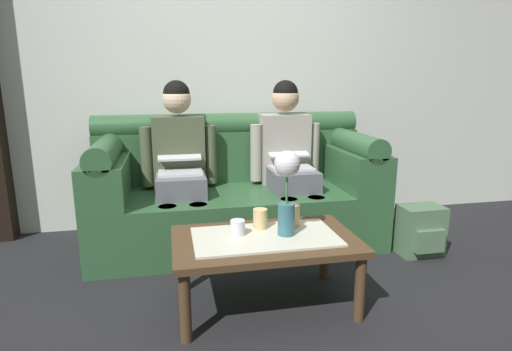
# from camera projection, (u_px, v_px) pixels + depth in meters

# --- Properties ---
(ground_plane) EXTENTS (14.00, 14.00, 0.00)m
(ground_plane) POSITION_uv_depth(u_px,v_px,m) (272.00, 321.00, 2.17)
(ground_plane) COLOR black
(back_wall_patterned) EXTENTS (6.00, 0.12, 2.90)m
(back_wall_patterned) POSITION_uv_depth(u_px,v_px,m) (224.00, 52.00, 3.46)
(back_wall_patterned) COLOR silver
(back_wall_patterned) RESTS_ON ground_plane
(couch) EXTENTS (2.10, 0.88, 0.96)m
(couch) POSITION_uv_depth(u_px,v_px,m) (235.00, 193.00, 3.20)
(couch) COLOR #2D5633
(couch) RESTS_ON ground_plane
(person_left) EXTENTS (0.56, 0.67, 1.22)m
(person_left) POSITION_uv_depth(u_px,v_px,m) (180.00, 159.00, 3.05)
(person_left) COLOR #595B66
(person_left) RESTS_ON ground_plane
(person_right) EXTENTS (0.56, 0.67, 1.22)m
(person_right) POSITION_uv_depth(u_px,v_px,m) (288.00, 155.00, 3.21)
(person_right) COLOR #595B66
(person_right) RESTS_ON ground_plane
(coffee_table) EXTENTS (0.99, 0.60, 0.41)m
(coffee_table) POSITION_uv_depth(u_px,v_px,m) (265.00, 246.00, 2.25)
(coffee_table) COLOR #47331E
(coffee_table) RESTS_ON ground_plane
(flower_vase) EXTENTS (0.14, 0.14, 0.46)m
(flower_vase) POSITION_uv_depth(u_px,v_px,m) (287.00, 184.00, 2.19)
(flower_vase) COLOR #336672
(flower_vase) RESTS_ON coffee_table
(cup_near_left) EXTENTS (0.08, 0.08, 0.12)m
(cup_near_left) POSITION_uv_depth(u_px,v_px,m) (293.00, 215.00, 2.38)
(cup_near_left) COLOR #DBB77A
(cup_near_left) RESTS_ON coffee_table
(cup_near_right) EXTENTS (0.08, 0.08, 0.11)m
(cup_near_right) POSITION_uv_depth(u_px,v_px,m) (260.00, 219.00, 2.34)
(cup_near_right) COLOR #DBB77A
(cup_near_right) RESTS_ON coffee_table
(cup_far_center) EXTENTS (0.08, 0.08, 0.08)m
(cup_far_center) POSITION_uv_depth(u_px,v_px,m) (238.00, 227.00, 2.24)
(cup_far_center) COLOR silver
(cup_far_center) RESTS_ON coffee_table
(backpack_right) EXTENTS (0.30, 0.25, 0.36)m
(backpack_right) POSITION_uv_depth(u_px,v_px,m) (421.00, 231.00, 2.96)
(backpack_right) COLOR #4C6B4C
(backpack_right) RESTS_ON ground_plane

